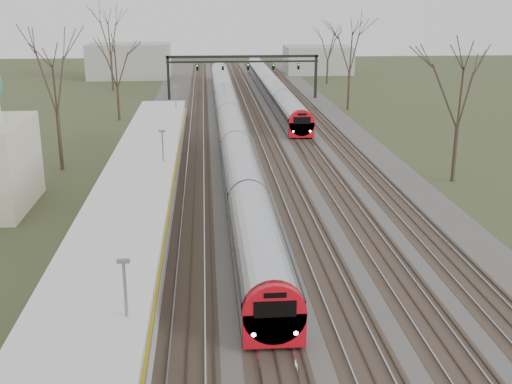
# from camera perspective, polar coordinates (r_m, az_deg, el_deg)

# --- Properties ---
(track_bed) EXTENTS (24.00, 160.00, 0.22)m
(track_bed) POSITION_cam_1_polar(r_m,az_deg,el_deg) (61.39, 0.52, 4.04)
(track_bed) COLOR #474442
(track_bed) RESTS_ON ground
(platform) EXTENTS (3.50, 69.00, 1.00)m
(platform) POSITION_cam_1_polar(r_m,az_deg,el_deg) (44.33, -9.52, -0.74)
(platform) COLOR #9E9B93
(platform) RESTS_ON ground
(canopy) EXTENTS (4.10, 50.00, 3.11)m
(canopy) POSITION_cam_1_polar(r_m,az_deg,el_deg) (39.06, -10.28, 2.04)
(canopy) COLOR slate
(canopy) RESTS_ON platform
(signal_gantry) EXTENTS (21.00, 0.59, 6.08)m
(signal_gantry) POSITION_cam_1_polar(r_m,az_deg,el_deg) (90.18, -1.17, 11.33)
(signal_gantry) COLOR black
(signal_gantry) RESTS_ON ground
(tree_west_far) EXTENTS (5.50, 5.50, 11.33)m
(tree_west_far) POSITION_cam_1_polar(r_m,az_deg,el_deg) (54.24, -17.54, 10.08)
(tree_west_far) COLOR #2D231C
(tree_west_far) RESTS_ON ground
(tree_east_far) EXTENTS (5.00, 5.00, 10.30)m
(tree_east_far) POSITION_cam_1_polar(r_m,az_deg,el_deg) (50.76, 17.74, 8.80)
(tree_east_far) COLOR #2D231C
(tree_east_far) RESTS_ON ground
(train_near) EXTENTS (2.62, 90.21, 3.05)m
(train_near) POSITION_cam_1_polar(r_m,az_deg,el_deg) (68.71, -2.38, 6.63)
(train_near) COLOR #AFB2BA
(train_near) RESTS_ON ground
(train_far) EXTENTS (2.62, 60.21, 3.05)m
(train_far) POSITION_cam_1_polar(r_m,az_deg,el_deg) (93.47, 1.36, 9.41)
(train_far) COLOR #AFB2BA
(train_far) RESTS_ON ground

